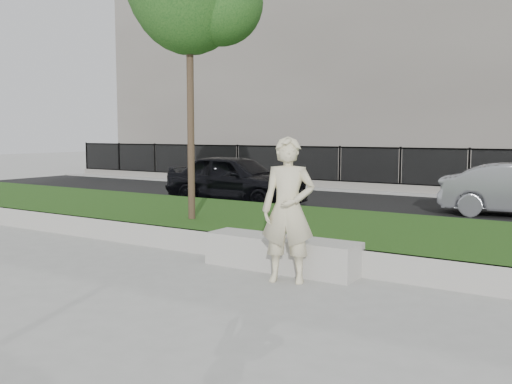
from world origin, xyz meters
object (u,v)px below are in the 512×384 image
Objects in this scene: stone_bench at (281,253)px; car_dark at (235,179)px; book at (291,237)px; man at (288,210)px.

stone_bench is 7.74m from car_dark.
car_dark is at bearing 106.75° from book.
stone_bench is at bearing 163.62° from book.
man is at bearing -137.97° from car_dark.
man is 9.27× the size of book.
stone_bench is 1.03m from man.
man reaches higher than car_dark.
man reaches higher than book.
book is (0.15, 0.02, 0.26)m from stone_bench.
car_dark is (-5.11, 5.89, 0.25)m from book.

